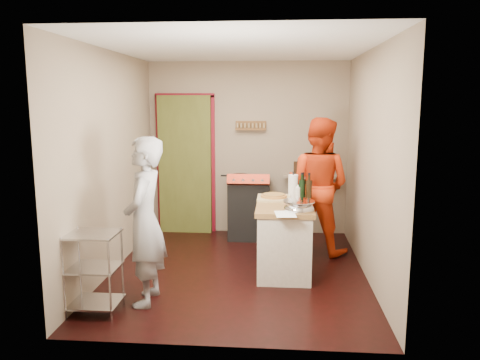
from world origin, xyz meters
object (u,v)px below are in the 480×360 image
object	(u,v)px
wire_shelving	(94,269)
island	(284,235)
person_stripe	(145,222)
person_red	(318,186)
stove	(249,208)

from	to	relation	value
wire_shelving	island	bearing A→B (deg)	34.73
person_stripe	person_red	world-z (taller)	person_red
wire_shelving	person_red	distance (m)	3.11
wire_shelving	person_red	xyz separation A→B (m)	(2.28, 2.07, 0.46)
stove	person_stripe	world-z (taller)	person_stripe
wire_shelving	person_stripe	bearing A→B (deg)	31.79
island	person_stripe	bearing A→B (deg)	-144.40
stove	person_stripe	distance (m)	2.55
stove	island	distance (m)	1.44
person_red	wire_shelving	bearing A→B (deg)	70.42
island	person_red	xyz separation A→B (m)	(0.45, 0.80, 0.46)
wire_shelving	person_stripe	world-z (taller)	person_stripe
stove	person_red	xyz separation A→B (m)	(0.95, -0.56, 0.45)
island	person_red	bearing A→B (deg)	60.60
wire_shelving	island	size ratio (longest dim) A/B	0.64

